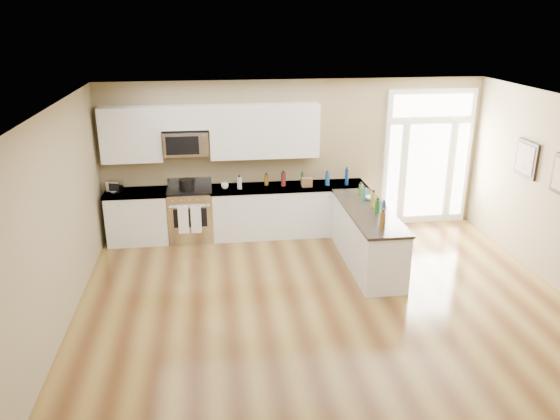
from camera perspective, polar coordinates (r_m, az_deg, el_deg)
name	(u,v)px	position (r m, az deg, el deg)	size (l,w,h in m)	color
ground	(343,344)	(7.06, 6.60, -13.74)	(8.00, 8.00, 0.00)	#573518
room_shell	(349,216)	(6.28, 7.21, -0.63)	(8.00, 8.00, 8.00)	#92805C
back_cabinet_left	(138,218)	(10.08, -14.58, -0.84)	(1.10, 0.66, 0.94)	white
back_cabinet_right	(288,212)	(10.08, 0.88, -0.16)	(2.85, 0.66, 0.94)	white
peninsula_cabinet	(367,239)	(8.99, 9.07, -3.01)	(0.69, 2.32, 0.94)	white
upper_cabinet_left	(131,135)	(9.81, -15.29, 7.61)	(1.04, 0.33, 0.95)	white
upper_cabinet_right	(265,131)	(9.77, -1.63, 8.25)	(1.94, 0.33, 0.95)	white
upper_cabinet_short	(185,117)	(9.68, -9.91, 9.51)	(0.82, 0.33, 0.40)	white
microwave	(186,143)	(9.72, -9.77, 6.92)	(0.78, 0.41, 0.42)	silver
entry_door	(427,158)	(10.78, 15.14, 5.28)	(1.70, 0.10, 2.60)	white
wall_art_near	(526,159)	(9.59, 24.35, 4.89)	(0.05, 0.58, 0.58)	black
kitchen_range	(191,214)	(9.98, -9.30, -0.39)	(0.79, 0.70, 1.08)	silver
stockpot	(187,184)	(9.77, -9.73, 2.68)	(0.27, 0.27, 0.21)	black
toaster_oven	(115,186)	(9.97, -16.89, 2.40)	(0.24, 0.19, 0.21)	silver
cardboard_box	(307,182)	(9.87, 2.83, 2.93)	(0.19, 0.14, 0.16)	brown
bowl_left	(115,191)	(9.96, -16.87, 1.90)	(0.20, 0.20, 0.05)	white
bowl_peninsula	(370,198)	(9.29, 9.42, 1.25)	(0.18, 0.18, 0.05)	white
cup_counter	(225,186)	(9.78, -5.79, 2.52)	(0.13, 0.13, 0.10)	white
counter_bottles	(331,191)	(9.25, 5.33, 1.96)	(2.16, 2.46, 0.30)	#19591E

